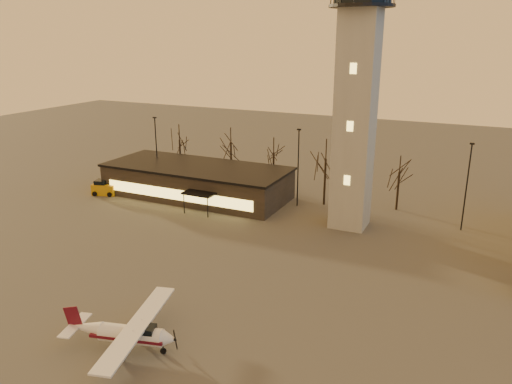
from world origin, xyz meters
TOP-DOWN VIEW (x-y plane):
  - ground at (0.00, 0.00)m, footprint 220.00×220.00m
  - control_tower at (0.00, 30.00)m, footprint 6.80×6.80m
  - terminal at (-21.99, 31.98)m, footprint 25.40×12.20m
  - light_poles at (0.50, 31.00)m, footprint 58.50×12.25m
  - tree_row at (-13.70, 39.16)m, footprint 37.20×9.20m
  - cessna_rear at (-7.18, -0.37)m, footprint 8.80×10.97m
  - service_cart at (-34.06, 26.97)m, footprint 3.64×2.80m

SIDE VIEW (x-z plane):
  - ground at x=0.00m, z-range 0.00..0.00m
  - service_cart at x=-34.06m, z-range -0.25..1.83m
  - cessna_rear at x=-7.18m, z-range -0.48..2.55m
  - terminal at x=-21.99m, z-range 0.01..4.31m
  - light_poles at x=0.50m, z-range 0.34..10.48m
  - tree_row at x=-13.70m, z-range 1.54..10.34m
  - control_tower at x=0.00m, z-range 0.03..32.63m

